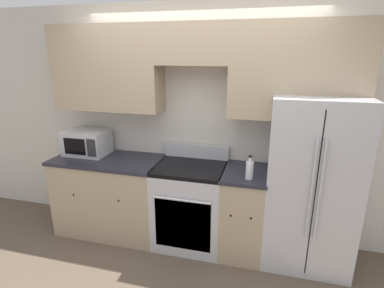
{
  "coord_description": "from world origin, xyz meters",
  "views": [
    {
      "loc": [
        0.76,
        -2.57,
        2.09
      ],
      "look_at": [
        0.0,
        0.31,
        1.17
      ],
      "focal_mm": 28.0,
      "sensor_mm": 36.0,
      "label": 1
    }
  ],
  "objects": [
    {
      "name": "bottle",
      "position": [
        0.61,
        0.14,
        1.02
      ],
      "size": [
        0.07,
        0.07,
        0.24
      ],
      "color": "silver",
      "rests_on": "lower_cabinets_right"
    },
    {
      "name": "microwave",
      "position": [
        -1.31,
        0.39,
        1.07
      ],
      "size": [
        0.48,
        0.36,
        0.29
      ],
      "color": "#B7B7BC",
      "rests_on": "lower_cabinets_left"
    },
    {
      "name": "oven_range",
      "position": [
        -0.02,
        0.31,
        0.47
      ],
      "size": [
        0.74,
        0.65,
        1.08
      ],
      "color": "#B7B7BC",
      "rests_on": "ground_plane"
    },
    {
      "name": "refrigerator",
      "position": [
        1.2,
        0.37,
        0.86
      ],
      "size": [
        0.83,
        0.77,
        1.71
      ],
      "color": "#B7B7BC",
      "rests_on": "ground_plane"
    },
    {
      "name": "wall_back",
      "position": [
        0.0,
        0.58,
        1.56
      ],
      "size": [
        8.0,
        0.39,
        2.6
      ],
      "color": "beige",
      "rests_on": "ground_plane"
    },
    {
      "name": "ground_plane",
      "position": [
        0.0,
        0.0,
        0.0
      ],
      "size": [
        12.0,
        12.0,
        0.0
      ],
      "primitive_type": "plane",
      "color": "brown"
    },
    {
      "name": "lower_cabinets_right",
      "position": [
        0.56,
        0.31,
        0.46
      ],
      "size": [
        0.45,
        0.64,
        0.92
      ],
      "color": "tan",
      "rests_on": "ground_plane"
    },
    {
      "name": "lower_cabinets_left",
      "position": [
        -1.0,
        0.31,
        0.46
      ],
      "size": [
        1.24,
        0.64,
        0.92
      ],
      "color": "tan",
      "rests_on": "ground_plane"
    }
  ]
}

